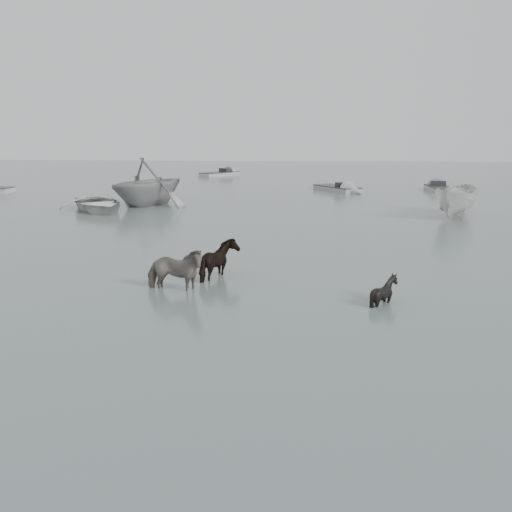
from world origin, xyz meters
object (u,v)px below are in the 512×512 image
Objects in this scene: pony_pinto at (174,265)px; pony_black at (384,283)px; pony_dark at (220,255)px; rowboat_lead at (97,202)px.

pony_pinto is 6.15m from pony_black.
pony_dark is at bearing 55.97° from pony_black.
pony_pinto is 1.27× the size of pony_dark.
rowboat_lead is (-14.27, 17.22, -0.02)m from pony_black.
pony_dark reaches higher than pony_black.
pony_pinto is 2.00m from pony_dark.
pony_dark is at bearing -27.44° from pony_pinto.
pony_pinto is at bearing 74.72° from pony_black.
pony_pinto is 1.67× the size of pony_black.
pony_pinto is at bearing -98.32° from rowboat_lead.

